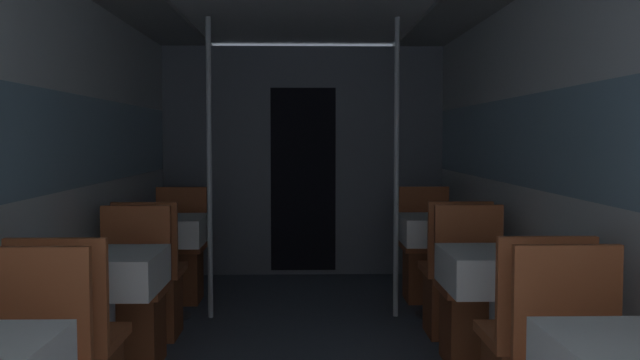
{
  "coord_description": "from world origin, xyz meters",
  "views": [
    {
      "loc": [
        0.0,
        -1.13,
        1.36
      ],
      "look_at": [
        0.09,
        2.68,
        1.13
      ],
      "focal_mm": 40.0,
      "sensor_mm": 36.0,
      "label": 1
    }
  ],
  "objects_px": {
    "dining_table_left_1": "(104,279)",
    "chair_left_near_2": "(151,294)",
    "dining_table_right_1": "(499,277)",
    "chair_left_far_1": "(130,315)",
    "chair_right_near_2": "(454,293)",
    "dining_table_left_2": "(165,235)",
    "chair_left_far_2": "(178,266)",
    "chair_right_far_2": "(426,265)",
    "support_pole_right_2": "(396,168)",
    "chair_right_far_1": "(474,313)",
    "support_pole_left_2": "(209,169)",
    "dining_table_right_2": "(439,234)"
  },
  "relations": [
    {
      "from": "chair_right_far_2",
      "to": "chair_left_near_2",
      "type": "bearing_deg",
      "value": 27.58
    },
    {
      "from": "dining_table_left_1",
      "to": "chair_left_far_1",
      "type": "relative_size",
      "value": 0.81
    },
    {
      "from": "dining_table_left_1",
      "to": "chair_left_far_2",
      "type": "xyz_separation_m",
      "value": [
        0.0,
        2.2,
        -0.33
      ]
    },
    {
      "from": "dining_table_left_1",
      "to": "chair_left_near_2",
      "type": "xyz_separation_m",
      "value": [
        0.0,
        1.12,
        -0.33
      ]
    },
    {
      "from": "chair_right_near_2",
      "to": "support_pole_right_2",
      "type": "bearing_deg",
      "value": 121.55
    },
    {
      "from": "chair_right_far_1",
      "to": "chair_right_near_2",
      "type": "relative_size",
      "value": 1.0
    },
    {
      "from": "dining_table_left_1",
      "to": "chair_right_far_2",
      "type": "height_order",
      "value": "chair_right_far_2"
    },
    {
      "from": "dining_table_right_2",
      "to": "dining_table_left_1",
      "type": "bearing_deg",
      "value": -141.27
    },
    {
      "from": "chair_left_far_2",
      "to": "chair_right_near_2",
      "type": "xyz_separation_m",
      "value": [
        2.07,
        -1.08,
        0.0
      ]
    },
    {
      "from": "dining_table_left_2",
      "to": "support_pole_left_2",
      "type": "xyz_separation_m",
      "value": [
        0.33,
        0.0,
        0.5
      ]
    },
    {
      "from": "chair_left_far_1",
      "to": "dining_table_right_1",
      "type": "height_order",
      "value": "chair_left_far_1"
    },
    {
      "from": "chair_left_far_2",
      "to": "support_pole_left_2",
      "type": "relative_size",
      "value": 0.42
    },
    {
      "from": "support_pole_left_2",
      "to": "chair_right_near_2",
      "type": "height_order",
      "value": "support_pole_left_2"
    },
    {
      "from": "chair_left_near_2",
      "to": "chair_left_far_2",
      "type": "relative_size",
      "value": 1.0
    },
    {
      "from": "chair_left_far_2",
      "to": "chair_right_far_2",
      "type": "xyz_separation_m",
      "value": [
        2.07,
        0.0,
        0.0
      ]
    },
    {
      "from": "chair_left_far_2",
      "to": "dining_table_right_1",
      "type": "bearing_deg",
      "value": 133.24
    },
    {
      "from": "dining_table_left_1",
      "to": "chair_left_far_1",
      "type": "height_order",
      "value": "chair_left_far_1"
    },
    {
      "from": "support_pole_left_2",
      "to": "dining_table_right_1",
      "type": "distance_m",
      "value": 2.45
    },
    {
      "from": "chair_left_near_2",
      "to": "chair_left_far_1",
      "type": "bearing_deg",
      "value": -90.0
    },
    {
      "from": "chair_right_near_2",
      "to": "dining_table_left_1",
      "type": "bearing_deg",
      "value": -151.59
    },
    {
      "from": "chair_left_near_2",
      "to": "chair_right_far_2",
      "type": "xyz_separation_m",
      "value": [
        2.07,
        1.08,
        0.0
      ]
    },
    {
      "from": "chair_right_near_2",
      "to": "chair_right_far_2",
      "type": "relative_size",
      "value": 1.0
    },
    {
      "from": "dining_table_left_2",
      "to": "dining_table_right_1",
      "type": "height_order",
      "value": "same"
    },
    {
      "from": "chair_left_far_1",
      "to": "dining_table_right_1",
      "type": "distance_m",
      "value": 2.16
    },
    {
      "from": "dining_table_left_1",
      "to": "chair_right_far_1",
      "type": "xyz_separation_m",
      "value": [
        2.07,
        0.54,
        -0.33
      ]
    },
    {
      "from": "chair_right_far_1",
      "to": "chair_right_near_2",
      "type": "height_order",
      "value": "same"
    },
    {
      "from": "chair_left_far_2",
      "to": "support_pole_left_2",
      "type": "bearing_deg",
      "value": 121.55
    },
    {
      "from": "dining_table_left_2",
      "to": "chair_right_far_1",
      "type": "height_order",
      "value": "chair_right_far_1"
    },
    {
      "from": "chair_right_far_1",
      "to": "support_pole_left_2",
      "type": "bearing_deg",
      "value": -32.79
    },
    {
      "from": "dining_table_left_2",
      "to": "chair_right_far_2",
      "type": "xyz_separation_m",
      "value": [
        2.07,
        0.54,
        -0.33
      ]
    },
    {
      "from": "chair_left_far_1",
      "to": "chair_right_near_2",
      "type": "xyz_separation_m",
      "value": [
        2.07,
        0.58,
        0.0
      ]
    },
    {
      "from": "support_pole_left_2",
      "to": "support_pole_right_2",
      "type": "relative_size",
      "value": 1.0
    },
    {
      "from": "dining_table_left_2",
      "to": "support_pole_left_2",
      "type": "relative_size",
      "value": 0.34
    },
    {
      "from": "chair_left_far_2",
      "to": "support_pole_left_2",
      "type": "xyz_separation_m",
      "value": [
        0.33,
        -0.54,
        0.83
      ]
    },
    {
      "from": "chair_right_near_2",
      "to": "support_pole_right_2",
      "type": "height_order",
      "value": "support_pole_right_2"
    },
    {
      "from": "dining_table_left_1",
      "to": "support_pole_right_2",
      "type": "bearing_deg",
      "value": 43.69
    },
    {
      "from": "dining_table_left_1",
      "to": "chair_left_near_2",
      "type": "bearing_deg",
      "value": 90.0
    },
    {
      "from": "dining_table_left_2",
      "to": "dining_table_left_1",
      "type": "bearing_deg",
      "value": -90.0
    },
    {
      "from": "chair_left_far_2",
      "to": "dining_table_right_1",
      "type": "distance_m",
      "value": 3.04
    },
    {
      "from": "chair_right_far_2",
      "to": "chair_left_far_1",
      "type": "bearing_deg",
      "value": 38.73
    },
    {
      "from": "chair_left_near_2",
      "to": "dining_table_right_1",
      "type": "relative_size",
      "value": 1.23
    },
    {
      "from": "chair_left_far_1",
      "to": "chair_left_near_2",
      "type": "relative_size",
      "value": 1.0
    },
    {
      "from": "dining_table_left_1",
      "to": "chair_left_near_2",
      "type": "relative_size",
      "value": 0.81
    },
    {
      "from": "dining_table_left_2",
      "to": "chair_left_far_2",
      "type": "xyz_separation_m",
      "value": [
        0.0,
        0.54,
        -0.33
      ]
    },
    {
      "from": "support_pole_left_2",
      "to": "chair_right_far_1",
      "type": "relative_size",
      "value": 2.4
    },
    {
      "from": "dining_table_left_1",
      "to": "chair_right_far_1",
      "type": "bearing_deg",
      "value": 14.64
    },
    {
      "from": "support_pole_left_2",
      "to": "dining_table_right_2",
      "type": "relative_size",
      "value": 2.95
    },
    {
      "from": "dining_table_left_2",
      "to": "chair_right_far_1",
      "type": "relative_size",
      "value": 0.81
    },
    {
      "from": "support_pole_left_2",
      "to": "support_pole_right_2",
      "type": "xyz_separation_m",
      "value": [
        1.41,
        0.0,
        0.0
      ]
    },
    {
      "from": "chair_left_far_2",
      "to": "support_pole_right_2",
      "type": "height_order",
      "value": "support_pole_right_2"
    }
  ]
}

